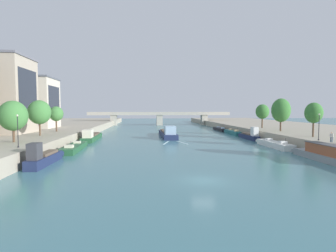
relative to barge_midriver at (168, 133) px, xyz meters
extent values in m
plane|color=#42757F|center=(0.34, -45.55, -1.00)|extent=(400.00, 400.00, 0.00)
cube|color=#A89E89|center=(-39.28, 9.45, 0.12)|extent=(36.00, 170.00, 2.25)
cube|color=#A89E89|center=(39.96, 9.45, 0.12)|extent=(36.00, 170.00, 2.25)
cube|color=#1E284C|center=(-0.02, 0.77, -0.39)|extent=(4.05, 18.98, 1.21)
cube|color=#1E284C|center=(-0.29, 10.56, -0.27)|extent=(3.39, 1.34, 0.97)
cube|color=#1E284C|center=(-0.02, 0.77, 0.24)|extent=(4.12, 18.99, 0.06)
cube|color=#9EBCD6|center=(0.16, -5.66, 1.31)|extent=(2.75, 3.85, 2.06)
cube|color=black|center=(0.10, -3.76, 1.62)|extent=(2.12, 0.09, 0.58)
cube|color=brown|center=(-0.07, 2.65, 0.45)|extent=(3.02, 9.90, 0.36)
cylinder|color=#232328|center=(0.66, -4.89, 0.82)|extent=(0.07, 0.07, 1.10)
cube|color=silver|center=(2.23, -12.93, -0.98)|extent=(2.16, 5.83, 0.03)
cube|color=silver|center=(-1.37, -13.03, -0.98)|extent=(1.84, 5.90, 0.03)
cube|color=#1E284C|center=(-19.58, -35.56, -0.41)|extent=(1.92, 9.21, 1.18)
cube|color=#1E284C|center=(-19.47, -30.62, -0.29)|extent=(1.66, 1.28, 0.96)
cube|color=#1E284C|center=(-19.58, -35.56, 0.21)|extent=(1.96, 9.21, 0.06)
cube|color=#38383D|center=(-19.65, -38.68, 1.29)|extent=(1.33, 1.86, 2.09)
cube|color=black|center=(-19.63, -37.75, 1.60)|extent=(1.03, 0.05, 0.58)
cube|color=brown|center=(-19.56, -34.64, 0.42)|extent=(1.45, 4.80, 0.36)
cylinder|color=#232328|center=(-19.38, -38.32, 0.79)|extent=(0.07, 0.07, 1.10)
cube|color=#235633|center=(-19.01, -22.94, -0.53)|extent=(2.94, 12.43, 0.93)
cube|color=#235633|center=(-19.25, -16.42, -0.44)|extent=(2.40, 1.29, 0.83)
cube|color=#235633|center=(-19.01, -22.94, -0.04)|extent=(2.98, 12.43, 0.06)
cube|color=beige|center=(-19.11, -20.22, 0.19)|extent=(1.28, 0.94, 0.40)
cube|color=beige|center=(-18.89, -26.39, 0.23)|extent=(1.41, 1.15, 0.48)
cylinder|color=#232328|center=(-18.51, -26.62, 0.54)|extent=(0.07, 0.07, 1.10)
cube|color=#235633|center=(-19.29, -5.13, -0.49)|extent=(3.03, 15.60, 1.02)
cube|color=#235633|center=(-19.49, 2.98, -0.39)|extent=(2.54, 1.28, 0.87)
cube|color=#235633|center=(-19.29, -5.13, 0.05)|extent=(3.09, 15.60, 0.06)
cube|color=beige|center=(-19.16, -10.41, 0.99)|extent=(2.06, 3.16, 1.82)
cube|color=black|center=(-19.20, -8.85, 1.26)|extent=(1.59, 0.07, 0.51)
cube|color=brown|center=(-19.33, -3.58, 0.26)|extent=(2.26, 8.13, 0.36)
cylinder|color=#232328|center=(-18.78, -9.78, 0.63)|extent=(0.07, 0.07, 1.10)
cube|color=gray|center=(20.18, -36.33, -0.52)|extent=(2.43, 12.84, 0.96)
cube|color=gray|center=(20.12, -29.57, -0.42)|extent=(2.22, 1.23, 0.84)
cube|color=gray|center=(20.18, -36.33, -0.01)|extent=(2.48, 12.84, 0.06)
cube|color=#9E5133|center=(20.18, -36.97, 0.74)|extent=(1.98, 8.22, 1.44)
cube|color=#4C4C51|center=(20.18, -36.97, 1.50)|extent=(2.12, 8.47, 0.08)
cube|color=silver|center=(19.73, -21.69, -0.48)|extent=(2.47, 11.51, 1.04)
cube|color=silver|center=(19.68, -15.60, -0.37)|extent=(2.26, 1.24, 0.89)
cube|color=silver|center=(19.73, -21.69, 0.08)|extent=(2.52, 11.51, 0.06)
cube|color=white|center=(19.71, -19.16, 0.31)|extent=(1.19, 0.91, 0.40)
cube|color=white|center=(19.76, -24.91, 0.35)|extent=(1.31, 1.11, 0.48)
cylinder|color=#232328|center=(20.12, -25.13, 0.66)|extent=(0.07, 0.07, 1.10)
cube|color=#1E284C|center=(20.20, -6.92, -0.47)|extent=(1.87, 9.64, 1.06)
cube|color=#1E284C|center=(20.10, -1.76, -0.36)|extent=(1.64, 1.26, 0.90)
cube|color=#1E284C|center=(20.20, -6.92, 0.09)|extent=(1.91, 9.64, 0.06)
cube|color=white|center=(20.25, -10.18, 1.21)|extent=(1.31, 1.95, 2.16)
cube|color=black|center=(20.24, -9.21, 1.53)|extent=(1.02, 0.05, 0.61)
cube|color=brown|center=(20.18, -5.96, 0.30)|extent=(1.42, 5.02, 0.36)
cylinder|color=#232328|center=(20.50, -9.80, 0.67)|extent=(0.07, 0.07, 1.10)
cube|color=#23666B|center=(20.07, 5.41, -0.44)|extent=(2.23, 10.94, 1.13)
cube|color=#23666B|center=(20.13, 11.22, -0.32)|extent=(2.02, 1.26, 0.93)
cube|color=#23666B|center=(20.07, 5.41, 0.16)|extent=(2.27, 10.94, 0.06)
cube|color=tan|center=(20.09, 7.82, 0.39)|extent=(1.06, 0.91, 0.40)
cube|color=tan|center=(20.03, 2.36, 0.43)|extent=(1.17, 1.11, 0.48)
cylinder|color=#232328|center=(20.35, 2.13, 0.74)|extent=(0.07, 0.07, 1.10)
cube|color=black|center=(20.12, 19.99, -0.53)|extent=(2.06, 11.85, 0.94)
cube|color=black|center=(20.10, 26.26, -0.43)|extent=(1.93, 1.21, 0.83)
cube|color=black|center=(20.12, 19.99, -0.03)|extent=(2.10, 11.85, 0.06)
cube|color=#9EBCD6|center=(20.11, 22.59, 0.20)|extent=(1.02, 0.90, 0.40)
cube|color=#9EBCD6|center=(20.13, 16.67, 0.24)|extent=(1.12, 1.10, 0.48)
cylinder|color=#232328|center=(20.43, 16.43, 0.55)|extent=(0.07, 0.07, 1.10)
cylinder|color=brown|center=(-27.02, -28.25, 2.71)|extent=(0.37, 0.37, 2.93)
ellipsoid|color=#427F3D|center=(-27.02, -28.25, 5.51)|extent=(4.44, 4.44, 4.83)
cylinder|color=brown|center=(-27.16, -17.20, 2.94)|extent=(0.32, 0.32, 3.39)
ellipsoid|color=#427F3D|center=(-27.16, -17.20, 5.96)|extent=(4.44, 4.44, 4.81)
cylinder|color=brown|center=(-27.19, -7.14, 2.89)|extent=(0.37, 0.37, 3.28)
ellipsoid|color=#427F3D|center=(-27.19, -7.14, 5.50)|extent=(3.29, 3.29, 3.51)
cylinder|color=brown|center=(26.23, -23.89, 3.02)|extent=(0.33, 0.33, 3.54)
ellipsoid|color=#387533|center=(26.23, -23.89, 5.87)|extent=(3.28, 3.28, 3.94)
cylinder|color=brown|center=(26.84, -9.98, 3.00)|extent=(0.39, 0.39, 3.50)
ellipsoid|color=#387533|center=(26.84, -9.98, 6.32)|extent=(4.48, 4.48, 5.73)
cylinder|color=brown|center=(27.09, 1.16, 3.01)|extent=(0.38, 0.38, 3.53)
ellipsoid|color=#387533|center=(27.09, 1.16, 5.92)|extent=(3.72, 3.72, 4.12)
cylinder|color=black|center=(-23.40, -34.70, 3.40)|extent=(0.11, 0.11, 4.30)
sphere|color=#EAE5C6|center=(-23.40, -34.70, 5.69)|extent=(0.28, 0.28, 0.28)
cylinder|color=black|center=(-23.40, -34.70, 1.35)|extent=(0.22, 0.22, 0.20)
cylinder|color=black|center=(23.60, -29.54, 3.39)|extent=(0.11, 0.11, 4.29)
sphere|color=#EAE5C6|center=(23.60, -29.54, 5.68)|extent=(0.28, 0.28, 0.28)
cylinder|color=black|center=(23.60, -29.54, 1.35)|extent=(0.22, 0.22, 0.20)
cube|color=#232833|center=(-31.88, -10.87, 10.36)|extent=(0.04, 9.13, 9.95)
cube|color=beige|center=(-39.19, 7.33, 8.26)|extent=(13.64, 11.33, 14.02)
cube|color=#565B66|center=(-39.19, 7.33, 15.52)|extent=(14.05, 11.67, 0.50)
cube|color=#232833|center=(-32.35, 7.33, 8.96)|extent=(0.04, 9.07, 8.41)
cube|color=#ADA899|center=(0.34, 55.58, 4.14)|extent=(67.24, 4.40, 0.60)
cube|color=#ADA899|center=(0.34, 53.58, 4.89)|extent=(67.24, 0.30, 0.90)
cube|color=#ADA899|center=(0.34, 57.58, 4.89)|extent=(67.24, 0.30, 0.90)
cube|color=#ADA899|center=(-21.28, 55.58, 1.42)|extent=(2.80, 3.60, 4.84)
cube|color=#ADA899|center=(0.34, 55.58, 1.42)|extent=(2.80, 3.60, 4.84)
cube|color=#ADA899|center=(21.96, 55.58, 1.42)|extent=(2.80, 3.60, 4.84)
cylinder|color=navy|center=(23.84, -32.27, 1.67)|extent=(0.13, 0.13, 0.84)
cylinder|color=navy|center=(24.00, -32.39, 1.67)|extent=(0.13, 0.13, 0.84)
cube|color=white|center=(23.92, -32.33, 2.37)|extent=(0.39, 0.36, 0.56)
sphere|color=tan|center=(23.92, -32.33, 2.77)|extent=(0.21, 0.21, 0.21)
cylinder|color=white|center=(23.74, -32.20, 2.37)|extent=(0.09, 0.09, 0.54)
cylinder|color=white|center=(24.09, -32.46, 2.37)|extent=(0.09, 0.09, 0.54)
camera|label=1|loc=(-5.61, -73.28, 6.50)|focal=28.88mm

